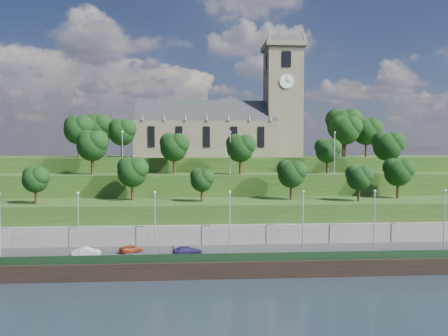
{
  "coord_description": "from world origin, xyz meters",
  "views": [
    {
      "loc": [
        -6.73,
        -55.63,
        16.81
      ],
      "look_at": [
        -0.9,
        30.0,
        13.07
      ],
      "focal_mm": 35.0,
      "sensor_mm": 36.0,
      "label": 1
    }
  ],
  "objects": [
    {
      "name": "quay_wall",
      "position": [
        0.0,
        -0.05,
        1.1
      ],
      "size": [
        160.0,
        0.5,
        2.2
      ],
      "primitive_type": "cube",
      "color": "black",
      "rests_on": "ground"
    },
    {
      "name": "lamp_posts_upper",
      "position": [
        0.0,
        26.0,
        16.69
      ],
      "size": [
        40.36,
        0.36,
        8.16
      ],
      "color": "#B2B2B7",
      "rests_on": "embankment_upper"
    },
    {
      "name": "hilltop",
      "position": [
        0.0,
        50.0,
        7.5
      ],
      "size": [
        160.0,
        32.0,
        15.0
      ],
      "primitive_type": "cube",
      "color": "#254115",
      "rests_on": "ground"
    },
    {
      "name": "trees_lower",
      "position": [
        1.97,
        18.48,
        12.61
      ],
      "size": [
        66.75,
        8.57,
        7.54
      ],
      "color": "#301E12",
      "rests_on": "embankment_lower"
    },
    {
      "name": "fence",
      "position": [
        0.0,
        0.6,
        2.6
      ],
      "size": [
        160.0,
        0.1,
        1.2
      ],
      "primitive_type": "cube",
      "color": "#163119",
      "rests_on": "promenade"
    },
    {
      "name": "church",
      "position": [
        0.79,
        45.98,
        22.52
      ],
      "size": [
        38.6,
        12.35,
        27.6
      ],
      "color": "brown",
      "rests_on": "hilltop"
    },
    {
      "name": "trees_upper",
      "position": [
        1.54,
        28.14,
        17.41
      ],
      "size": [
        62.95,
        8.44,
        8.44
      ],
      "color": "#301E12",
      "rests_on": "embankment_upper"
    },
    {
      "name": "embankment_upper",
      "position": [
        0.0,
        29.0,
        6.0
      ],
      "size": [
        160.0,
        10.0,
        12.0
      ],
      "primitive_type": "cube",
      "color": "#254115",
      "rests_on": "ground"
    },
    {
      "name": "car_right",
      "position": [
        -7.79,
        4.95,
        2.6
      ],
      "size": [
        4.4,
        2.51,
        1.2
      ],
      "primitive_type": "imported",
      "rotation": [
        0.0,
        0.0,
        1.78
      ],
      "color": "#231855",
      "rests_on": "promenade"
    },
    {
      "name": "retaining_wall",
      "position": [
        0.0,
        11.97,
        2.5
      ],
      "size": [
        160.0,
        2.1,
        5.0
      ],
      "color": "slate",
      "rests_on": "ground"
    },
    {
      "name": "car_left",
      "position": [
        -15.78,
        6.93,
        2.57
      ],
      "size": [
        3.63,
        2.57,
        1.15
      ],
      "primitive_type": "imported",
      "rotation": [
        0.0,
        0.0,
        1.98
      ],
      "color": "#933818",
      "rests_on": "promenade"
    },
    {
      "name": "promenade",
      "position": [
        0.0,
        6.0,
        1.0
      ],
      "size": [
        160.0,
        12.0,
        2.0
      ],
      "primitive_type": "cube",
      "color": "#2D2D30",
      "rests_on": "ground"
    },
    {
      "name": "embankment_lower",
      "position": [
        0.0,
        18.0,
        4.0
      ],
      "size": [
        160.0,
        12.0,
        8.0
      ],
      "primitive_type": "cube",
      "color": "#254115",
      "rests_on": "ground"
    },
    {
      "name": "ground",
      "position": [
        0.0,
        0.0,
        0.0
      ],
      "size": [
        320.0,
        320.0,
        0.0
      ],
      "primitive_type": "plane",
      "color": "black",
      "rests_on": "ground"
    },
    {
      "name": "lamp_posts_promenade",
      "position": [
        -2.0,
        2.5,
        7.24
      ],
      "size": [
        60.36,
        0.36,
        9.23
      ],
      "color": "#B2B2B7",
      "rests_on": "promenade"
    },
    {
      "name": "car_middle",
      "position": [
        -21.7,
        5.28,
        2.62
      ],
      "size": [
        3.77,
        1.37,
        1.23
      ],
      "primitive_type": "imported",
      "rotation": [
        0.0,
        0.0,
        1.55
      ],
      "color": "#B5B3B8",
      "rests_on": "promenade"
    },
    {
      "name": "trees_hilltop",
      "position": [
        5.54,
        45.5,
        21.88
      ],
      "size": [
        72.22,
        16.82,
        11.91
      ],
      "color": "#301E12",
      "rests_on": "hilltop"
    }
  ]
}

